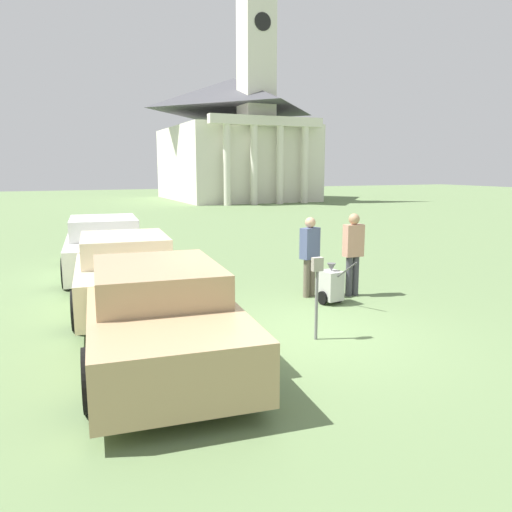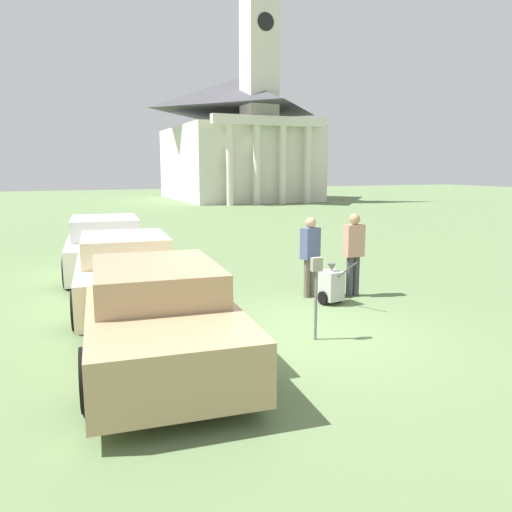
% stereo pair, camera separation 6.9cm
% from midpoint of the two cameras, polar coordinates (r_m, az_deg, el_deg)
% --- Properties ---
extents(ground_plane, '(120.00, 120.00, 0.00)m').
position_cam_midpoint_polar(ground_plane, '(8.51, 5.09, -8.92)').
color(ground_plane, '#607A4C').
extents(parked_car_tan, '(2.44, 5.45, 1.40)m').
position_cam_midpoint_polar(parked_car_tan, '(7.61, -11.55, -6.06)').
color(parked_car_tan, tan).
rests_on(parked_car_tan, ground_plane).
extents(parked_car_cream, '(2.31, 4.84, 1.45)m').
position_cam_midpoint_polar(parked_car_cream, '(10.44, -14.92, -1.78)').
color(parked_car_cream, beige).
rests_on(parked_car_cream, ground_plane).
extents(parked_car_white, '(2.35, 5.21, 1.50)m').
position_cam_midpoint_polar(parked_car_white, '(13.78, -17.07, 1.01)').
color(parked_car_white, silver).
rests_on(parked_car_white, ground_plane).
extents(parking_meter, '(0.18, 0.09, 1.36)m').
position_cam_midpoint_polar(parking_meter, '(8.04, 6.74, -3.05)').
color(parking_meter, slate).
rests_on(parking_meter, ground_plane).
extents(person_worker, '(0.47, 0.34, 1.73)m').
position_cam_midpoint_polar(person_worker, '(10.74, 5.98, 0.49)').
color(person_worker, '#665B4C').
rests_on(person_worker, ground_plane).
extents(person_supervisor, '(0.42, 0.24, 1.80)m').
position_cam_midpoint_polar(person_supervisor, '(10.95, 10.87, 0.79)').
color(person_supervisor, '#3F3F47').
rests_on(person_supervisor, ground_plane).
extents(equipment_cart, '(0.50, 1.00, 1.00)m').
position_cam_midpoint_polar(equipment_cart, '(10.36, 8.37, -3.31)').
color(equipment_cart, '#B2B2AD').
rests_on(equipment_cart, ground_plane).
extents(church, '(11.13, 14.10, 23.41)m').
position_cam_midpoint_polar(church, '(45.03, -2.41, 13.80)').
color(church, silver).
rests_on(church, ground_plane).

